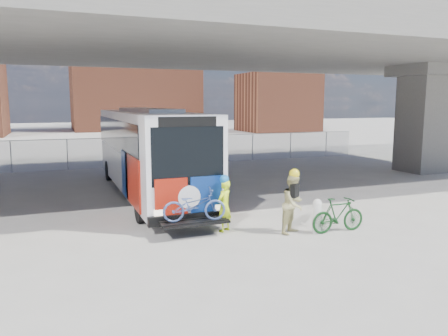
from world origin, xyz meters
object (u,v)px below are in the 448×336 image
cyclist_tan (294,203)px  bike_parked (338,215)px  bus (148,146)px  bollard (317,215)px  cyclist_hivis (224,204)px

cyclist_tan → bike_parked: cyclist_tan is taller
bike_parked → cyclist_tan: bearing=72.8°
bus → cyclist_tan: bus is taller
bollard → cyclist_tan: 0.81m
bollard → cyclist_hivis: size_ratio=0.60×
bus → bike_parked: size_ratio=7.26×
bus → bollard: size_ratio=12.40×
bollard → cyclist_hivis: bearing=155.1°
cyclist_hivis → bike_parked: (3.18, -1.37, -0.31)m
bollard → bike_parked: bike_parked is taller
bus → cyclist_hivis: bearing=-80.7°
bollard → cyclist_hivis: 2.83m
bollard → cyclist_tan: size_ratio=0.53×
bollard → cyclist_tan: (-0.68, 0.25, 0.37)m
bus → cyclist_hivis: (1.03, -6.32, -1.26)m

